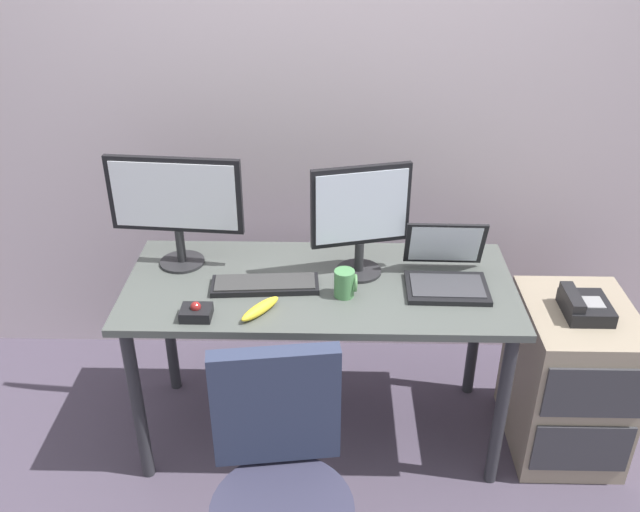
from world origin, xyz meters
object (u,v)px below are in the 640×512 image
object	(u,v)px
laptop	(446,271)
file_cabinet	(568,378)
monitor_main	(175,202)
monitor_side	(361,214)
coffee_mug	(345,283)
keyboard	(265,284)
desk_phone	(584,306)
office_chair	(281,508)
trackball_mouse	(196,312)
banana	(260,309)

from	to	relation	value
laptop	file_cabinet	bearing A→B (deg)	-4.99
file_cabinet	monitor_main	world-z (taller)	monitor_main
monitor_side	laptop	size ratio (longest dim) A/B	1.43
monitor_main	coffee_mug	bearing A→B (deg)	-18.94
keyboard	laptop	xyz separation A→B (m)	(0.70, 0.05, 0.04)
file_cabinet	laptop	distance (m)	0.72
desk_phone	monitor_side	world-z (taller)	monitor_side
keyboard	desk_phone	bearing A→B (deg)	-0.70
desk_phone	monitor_main	world-z (taller)	monitor_main
desk_phone	office_chair	bearing A→B (deg)	-146.82
monitor_side	trackball_mouse	world-z (taller)	monitor_side
monitor_main	laptop	xyz separation A→B (m)	(1.05, -0.13, -0.22)
office_chair	monitor_side	world-z (taller)	monitor_side
keyboard	coffee_mug	distance (m)	0.31
laptop	desk_phone	bearing A→B (deg)	-6.84
laptop	office_chair	bearing A→B (deg)	-126.58
desk_phone	office_chair	size ratio (longest dim) A/B	0.22
banana	monitor_main	bearing A→B (deg)	135.06
monitor_side	office_chair	bearing A→B (deg)	-106.52
monitor_main	office_chair	bearing A→B (deg)	-63.50
file_cabinet	banana	world-z (taller)	banana
office_chair	coffee_mug	bearing A→B (deg)	73.95
desk_phone	monitor_side	xyz separation A→B (m)	(-0.86, 0.14, 0.32)
desk_phone	monitor_main	xyz separation A→B (m)	(-1.58, 0.19, 0.33)
desk_phone	monitor_side	size ratio (longest dim) A/B	0.44
laptop	keyboard	bearing A→B (deg)	-176.01
laptop	coffee_mug	xyz separation A→B (m)	(-0.39, -0.10, 0.00)
file_cabinet	monitor_side	bearing A→B (deg)	172.22
file_cabinet	monitor_main	bearing A→B (deg)	173.70
office_chair	banana	distance (m)	0.69
monitor_side	keyboard	world-z (taller)	monitor_side
laptop	trackball_mouse	bearing A→B (deg)	-164.49
keyboard	banana	distance (m)	0.18
office_chair	keyboard	world-z (taller)	office_chair
keyboard	file_cabinet	bearing A→B (deg)	0.07
monitor_side	laptop	distance (m)	0.40
monitor_side	monitor_main	bearing A→B (deg)	175.51
monitor_main	trackball_mouse	size ratio (longest dim) A/B	4.80
monitor_main	banana	world-z (taller)	monitor_main
monitor_main	banana	bearing A→B (deg)	-44.94
office_chair	coffee_mug	xyz separation A→B (m)	(0.20, 0.70, 0.40)
office_chair	keyboard	size ratio (longest dim) A/B	2.19
file_cabinet	office_chair	size ratio (longest dim) A/B	0.72
keyboard	trackball_mouse	size ratio (longest dim) A/B	3.81
monitor_main	coffee_mug	world-z (taller)	monitor_main
office_chair	trackball_mouse	bearing A→B (deg)	121.65
keyboard	monitor_main	bearing A→B (deg)	153.53
office_chair	monitor_side	bearing A→B (deg)	73.48
desk_phone	monitor_main	distance (m)	1.62
monitor_side	banana	size ratio (longest dim) A/B	2.38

